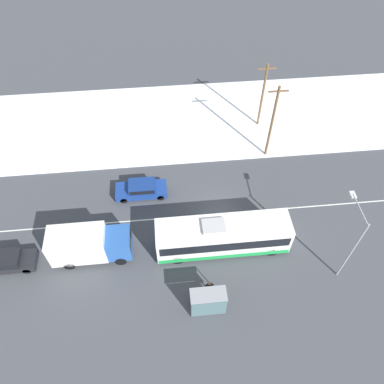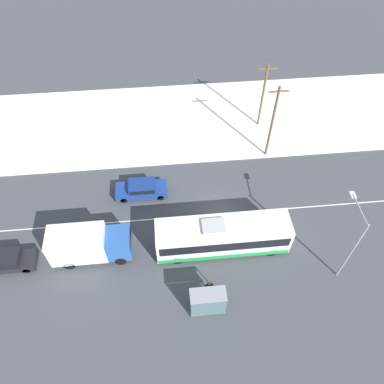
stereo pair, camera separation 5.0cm
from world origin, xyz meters
name	(u,v)px [view 1 (the left image)]	position (x,y,z in m)	size (l,w,h in m)	color
ground_plane	(218,214)	(0.00, 0.00, 0.00)	(120.00, 120.00, 0.00)	#424449
snow_lot	(202,119)	(0.00, 12.97, 0.06)	(80.00, 12.99, 0.12)	white
lane_marking_center	(218,214)	(0.00, 0.00, 0.00)	(60.00, 0.12, 0.00)	silver
city_bus	(223,236)	(-0.21, -3.33, 1.59)	(10.69, 2.57, 3.25)	white
box_truck	(88,244)	(-10.87, -3.11, 1.72)	(6.33, 2.30, 3.14)	silver
sedan_car	(142,189)	(-6.71, 2.94, 0.80)	(4.64, 1.80, 1.47)	navy
parked_car_near_truck	(8,261)	(-17.37, -3.39, 0.75)	(4.27, 1.80, 1.35)	black
pedestrian_at_stop	(209,287)	(-1.78, -7.28, 1.04)	(0.61, 0.27, 1.70)	#23232D
bus_shelter	(209,302)	(-2.05, -8.75, 1.67)	(2.59, 1.20, 2.40)	gray
streetlamp	(353,237)	(8.50, -6.13, 4.52)	(0.36, 3.04, 7.01)	#9EA3A8
utility_pole_roadside	(272,122)	(5.81, 6.91, 4.28)	(1.80, 0.24, 8.19)	brown
utility_pole_snowlot	(263,95)	(5.99, 11.55, 3.90)	(1.80, 0.24, 7.42)	brown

